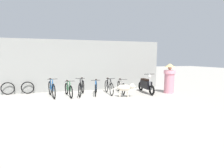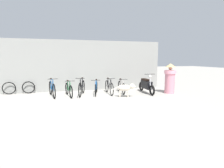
% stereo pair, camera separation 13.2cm
% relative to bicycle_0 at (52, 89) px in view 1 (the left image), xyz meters
% --- Properties ---
extents(ground_plane, '(60.00, 60.00, 0.00)m').
position_rel_bicycle_0_xyz_m(ground_plane, '(1.80, -1.94, -0.38)').
color(ground_plane, '#ADA89E').
extents(shop_wall_back, '(9.37, 0.20, 2.91)m').
position_rel_bicycle_0_xyz_m(shop_wall_back, '(1.80, 1.40, 1.08)').
color(shop_wall_back, gray).
rests_on(shop_wall_back, ground).
extents(bicycle_0, '(0.52, 1.70, 0.92)m').
position_rel_bicycle_0_xyz_m(bicycle_0, '(0.00, 0.00, 0.00)').
color(bicycle_0, black).
rests_on(bicycle_0, ground).
extents(bicycle_1, '(0.46, 1.57, 0.81)m').
position_rel_bicycle_0_xyz_m(bicycle_1, '(0.80, -0.14, -0.05)').
color(bicycle_1, black).
rests_on(bicycle_1, ground).
extents(bicycle_2, '(0.57, 1.69, 0.92)m').
position_rel_bicycle_0_xyz_m(bicycle_2, '(1.44, -0.04, -0.00)').
color(bicycle_2, black).
rests_on(bicycle_2, ground).
extents(bicycle_3, '(0.53, 1.66, 0.80)m').
position_rel_bicycle_0_xyz_m(bicycle_3, '(2.20, 0.00, -0.04)').
color(bicycle_3, black).
rests_on(bicycle_3, ground).
extents(bicycle_4, '(0.46, 1.68, 0.86)m').
position_rel_bicycle_0_xyz_m(bicycle_4, '(2.89, -0.05, -0.02)').
color(bicycle_4, black).
rests_on(bicycle_4, ground).
extents(bicycle_5, '(0.46, 1.65, 0.79)m').
position_rel_bicycle_0_xyz_m(bicycle_5, '(3.61, 0.04, -0.05)').
color(bicycle_5, black).
rests_on(bicycle_5, ground).
extents(motorcycle, '(0.58, 1.92, 1.08)m').
position_rel_bicycle_0_xyz_m(motorcycle, '(4.90, -0.37, 0.05)').
color(motorcycle, black).
rests_on(motorcycle, ground).
extents(stray_dog, '(1.10, 0.55, 0.68)m').
position_rel_bicycle_0_xyz_m(stray_dog, '(3.46, -1.10, 0.08)').
color(stray_dog, beige).
rests_on(stray_dog, ground).
extents(person_in_robes, '(0.75, 0.75, 1.61)m').
position_rel_bicycle_0_xyz_m(person_in_robes, '(6.09, -0.77, 0.44)').
color(person_in_robes, pink).
rests_on(person_in_robes, ground).
extents(spare_tire_left, '(0.66, 0.13, 0.65)m').
position_rel_bicycle_0_xyz_m(spare_tire_left, '(-1.27, 1.15, -0.05)').
color(spare_tire_left, black).
rests_on(spare_tire_left, ground).
extents(spare_tire_right, '(0.66, 0.14, 0.66)m').
position_rel_bicycle_0_xyz_m(spare_tire_right, '(-2.22, 1.15, -0.05)').
color(spare_tire_right, black).
rests_on(spare_tire_right, ground).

